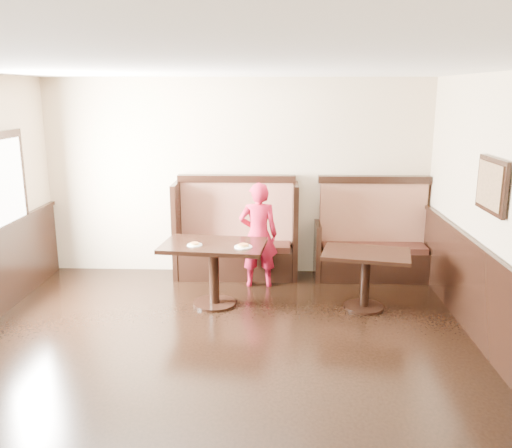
{
  "coord_description": "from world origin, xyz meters",
  "views": [
    {
      "loc": [
        0.56,
        -4.19,
        2.61
      ],
      "look_at": [
        0.32,
        2.35,
        1.0
      ],
      "focal_mm": 38.0,
      "sensor_mm": 36.0,
      "label": 1
    }
  ],
  "objects_px": {
    "booth_neighbor": "(373,245)",
    "child": "(258,235)",
    "booth_main": "(236,240)",
    "table_main": "(214,258)",
    "table_neighbor": "(366,266)"
  },
  "relations": [
    {
      "from": "booth_neighbor",
      "to": "child",
      "type": "height_order",
      "value": "booth_neighbor"
    },
    {
      "from": "booth_main",
      "to": "child",
      "type": "height_order",
      "value": "booth_main"
    },
    {
      "from": "table_main",
      "to": "table_neighbor",
      "type": "distance_m",
      "value": 1.86
    },
    {
      "from": "booth_neighbor",
      "to": "booth_main",
      "type": "bearing_deg",
      "value": 179.95
    },
    {
      "from": "table_neighbor",
      "to": "child",
      "type": "distance_m",
      "value": 1.54
    },
    {
      "from": "booth_neighbor",
      "to": "table_neighbor",
      "type": "bearing_deg",
      "value": -103.68
    },
    {
      "from": "child",
      "to": "table_neighbor",
      "type": "bearing_deg",
      "value": 147.69
    },
    {
      "from": "table_neighbor",
      "to": "booth_main",
      "type": "bearing_deg",
      "value": 156.75
    },
    {
      "from": "table_main",
      "to": "table_neighbor",
      "type": "relative_size",
      "value": 1.15
    },
    {
      "from": "table_main",
      "to": "booth_main",
      "type": "bearing_deg",
      "value": 86.19
    },
    {
      "from": "booth_main",
      "to": "booth_neighbor",
      "type": "relative_size",
      "value": 1.06
    },
    {
      "from": "table_main",
      "to": "booth_neighbor",
      "type": "bearing_deg",
      "value": 33.84
    },
    {
      "from": "booth_main",
      "to": "child",
      "type": "distance_m",
      "value": 0.58
    },
    {
      "from": "booth_main",
      "to": "table_neighbor",
      "type": "distance_m",
      "value": 2.04
    },
    {
      "from": "table_main",
      "to": "table_neighbor",
      "type": "bearing_deg",
      "value": 4.76
    }
  ]
}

